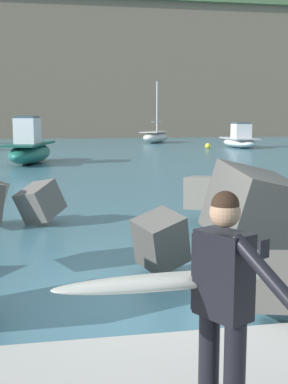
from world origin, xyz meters
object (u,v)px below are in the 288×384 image
(boat_far_right, at_px, (156,137))
(mooring_buoy_middle, at_px, (208,146))
(boat_near_left, at_px, (30,149))
(boat_near_centre, at_px, (240,140))
(surfer_with_board, at_px, (208,294))

(boat_far_right, bearing_deg, mooring_buoy_middle, -76.99)
(boat_near_left, xyz_separation_m, boat_near_centre, (16.05, 11.15, -0.18))
(surfer_with_board, height_order, boat_near_left, boat_near_left)
(surfer_with_board, distance_m, boat_near_centre, 38.29)
(boat_near_centre, distance_m, mooring_buoy_middle, 3.14)
(boat_near_centre, distance_m, boat_far_right, 9.77)
(boat_near_left, relative_size, boat_near_centre, 1.13)
(surfer_with_board, distance_m, boat_far_right, 44.85)
(boat_near_centre, height_order, mooring_buoy_middle, boat_near_centre)
(boat_far_right, relative_size, mooring_buoy_middle, 12.94)
(boat_far_right, distance_m, mooring_buoy_middle, 9.56)
(boat_near_left, bearing_deg, mooring_buoy_middle, 37.83)
(surfer_with_board, distance_m, mooring_buoy_middle, 36.39)
(boat_near_centre, relative_size, boat_far_right, 0.87)
(surfer_with_board, relative_size, mooring_buoy_middle, 4.57)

